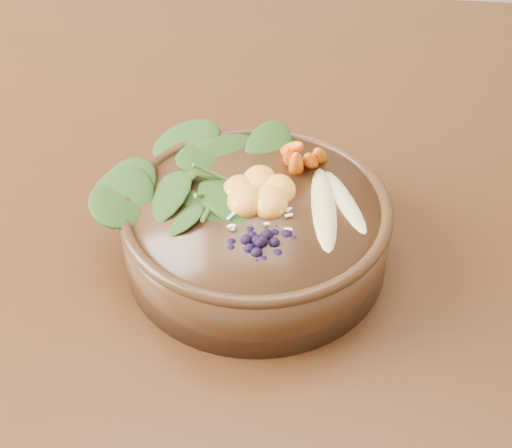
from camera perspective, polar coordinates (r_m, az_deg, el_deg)
The scene contains 8 objects.
dining_table at distance 0.89m, azimuth 1.76°, elevation 0.90°, with size 1.60×0.90×0.75m.
stoneware_bowl at distance 0.67m, azimuth 0.00°, elevation -0.65°, with size 0.25×0.25×0.07m, color #452A17.
kale_heap at distance 0.68m, azimuth -3.07°, elevation 5.62°, with size 0.16×0.14×0.04m, color #2A4D1B, non-canonical shape.
carrot_cluster at distance 0.68m, azimuth 4.01°, elevation 7.24°, with size 0.05×0.05×0.07m, color orange, non-canonical shape.
banana_halves at distance 0.64m, azimuth 6.37°, elevation 2.38°, with size 0.07×0.14×0.02m.
mandarin_cluster at distance 0.65m, azimuth 0.21°, elevation 3.34°, with size 0.07×0.08×0.03m, color orange, non-canonical shape.
blueberry_pile at distance 0.60m, azimuth 0.04°, elevation -0.32°, with size 0.11×0.09×0.03m, color black, non-canonical shape.
coconut_flakes at distance 0.63m, azimuth 0.09°, elevation 0.80°, with size 0.08×0.06×0.01m, color white, non-canonical shape.
Camera 1 is at (0.05, -0.67, 1.23)m, focal length 50.00 mm.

